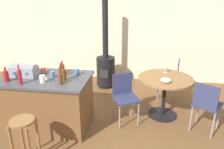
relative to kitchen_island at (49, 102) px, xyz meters
name	(u,v)px	position (x,y,z in m)	size (l,w,h in m)	color
ground_plane	(85,138)	(0.68, -0.28, -0.44)	(8.80, 8.80, 0.00)	brown
back_wall	(111,27)	(0.68, 2.43, 0.91)	(8.00, 0.10, 2.70)	beige
kitchen_island	(49,102)	(0.00, 0.00, 0.00)	(1.38, 0.89, 0.88)	brown
wooden_stool	(24,133)	(0.06, -0.90, 0.03)	(0.31, 0.31, 0.67)	olive
dining_table	(165,87)	(1.94, 0.60, 0.13)	(0.96, 0.96, 0.76)	black
folding_chair_near	(206,103)	(2.55, 0.17, 0.08)	(0.55, 0.55, 0.88)	navy
folding_chair_far	(171,76)	(2.14, 1.35, 0.07)	(0.46, 0.46, 0.86)	navy
folding_chair_left	(125,94)	(1.24, 0.34, 0.06)	(0.53, 0.53, 0.86)	navy
wood_stove	(106,66)	(0.65, 1.78, 0.08)	(0.44, 0.45, 2.12)	black
toolbox	(24,71)	(-0.38, 0.01, 0.53)	(0.42, 0.23, 0.19)	gray
bottle_0	(62,68)	(0.18, 0.25, 0.52)	(0.08, 0.08, 0.21)	maroon
bottle_1	(6,76)	(-0.53, -0.24, 0.53)	(0.08, 0.08, 0.23)	maroon
bottle_2	(20,77)	(-0.26, -0.31, 0.56)	(0.06, 0.06, 0.31)	maroon
bottle_3	(61,71)	(0.22, 0.10, 0.53)	(0.07, 0.07, 0.22)	#603314
bottle_4	(64,75)	(0.33, -0.06, 0.53)	(0.07, 0.07, 0.24)	#603314
bottle_5	(60,79)	(0.33, -0.22, 0.53)	(0.06, 0.06, 0.22)	#603314
cup_0	(44,70)	(-0.14, 0.21, 0.48)	(0.13, 0.09, 0.08)	#DB6651
cup_1	(77,72)	(0.46, 0.19, 0.49)	(0.11, 0.08, 0.10)	#4C7099
cup_2	(43,79)	(0.03, -0.19, 0.49)	(0.12, 0.09, 0.11)	white
cup_3	(53,74)	(0.10, 0.02, 0.49)	(0.11, 0.08, 0.10)	#4C7099
wine_glass	(166,67)	(1.95, 0.87, 0.42)	(0.07, 0.07, 0.14)	silver
serving_bowl	(166,80)	(1.92, 0.40, 0.35)	(0.18, 0.18, 0.07)	white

